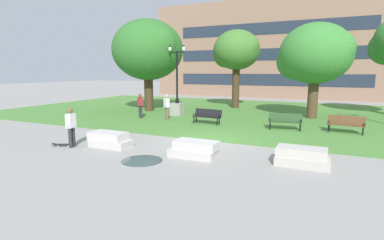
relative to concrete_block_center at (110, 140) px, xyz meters
name	(u,v)px	position (x,y,z in m)	size (l,w,h in m)	color
ground_plane	(208,141)	(3.49, 2.76, -0.31)	(140.00, 140.00, 0.00)	gray
grass_lawn	(256,114)	(3.49, 12.76, -0.30)	(40.00, 20.00, 0.02)	#4C8438
concrete_block_center	(110,140)	(0.00, 0.00, 0.00)	(1.87, 0.90, 0.64)	#BCB7B2
concrete_block_left	(195,149)	(4.01, 0.07, 0.00)	(1.85, 0.90, 0.64)	#BCB7B2
concrete_block_right	(302,157)	(7.82, 0.68, 0.00)	(1.80, 0.90, 0.64)	#B2ADA3
person_skateboarder	(71,125)	(-1.41, -0.75, 0.66)	(0.29, 0.62, 1.71)	#28282D
skateboard	(64,144)	(-1.87, -0.79, -0.22)	(1.00, 0.62, 0.14)	black
puddle	(142,161)	(2.44, -1.16, -0.30)	(1.52, 1.52, 0.01)	#47515B
park_bench_near_left	(207,115)	(1.76, 7.00, 0.23)	(1.84, 0.68, 0.90)	black
park_bench_near_right	(285,120)	(6.40, 7.08, 0.23)	(1.85, 0.77, 0.90)	#284723
park_bench_far_left	(346,123)	(9.45, 7.46, 0.23)	(1.85, 0.73, 0.90)	brown
lamp_post_right	(177,101)	(-1.62, 9.49, 0.74)	(1.32, 0.80, 5.07)	gray
tree_far_right	(236,51)	(0.95, 15.69, 4.65)	(4.23, 4.03, 6.75)	#42301E
tree_near_left	(147,51)	(-5.03, 10.88, 4.54)	(5.96, 5.68, 7.32)	#42301E
tree_far_left	(315,55)	(7.46, 12.17, 4.04)	(5.03, 4.79, 6.44)	#4C3823
person_bystander_near_lawn	(140,104)	(-3.26, 7.14, 0.68)	(0.60, 0.40, 1.71)	#28282D
person_bystander_far_lawn	(167,106)	(-1.17, 7.11, 0.68)	(0.59, 0.41, 1.71)	brown
building_facade_distant	(269,49)	(1.60, 27.25, 5.58)	(29.97, 1.03, 11.78)	#8E6B56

